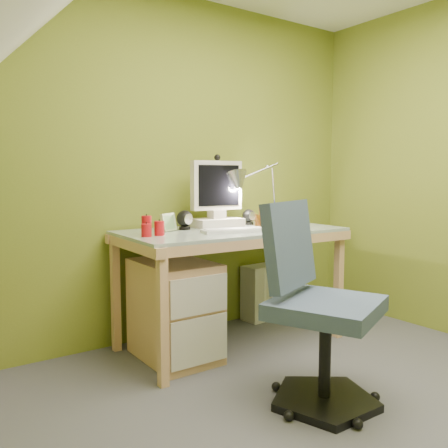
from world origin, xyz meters
TOP-DOWN VIEW (x-y plane):
  - floor at (0.00, 0.00)m, footprint 3.20×3.20m
  - wall_back at (0.00, 1.60)m, footprint 3.20×0.01m
  - desk at (0.19, 1.18)m, footprint 1.50×0.78m
  - monitor at (0.19, 1.36)m, footprint 0.42×0.26m
  - speaker_left at (-0.08, 1.34)m, footprint 0.13×0.13m
  - speaker_right at (0.46, 1.34)m, footprint 0.10×0.10m
  - keyboard at (0.11, 1.04)m, footprint 0.44×0.22m
  - mousepad at (0.57, 1.04)m, footprint 0.27×0.22m
  - mouse at (0.57, 1.04)m, footprint 0.11×0.08m
  - amber_tumbler at (0.37, 1.10)m, footprint 0.09×0.09m
  - candle_cluster at (-0.41, 1.19)m, footprint 0.18×0.17m
  - photo_frame_red at (0.61, 1.30)m, footprint 0.14×0.04m
  - photo_frame_blue at (0.75, 1.34)m, footprint 0.12×0.09m
  - photo_frame_green at (-0.21, 1.32)m, footprint 0.13×0.08m
  - desk_lamp at (0.64, 1.36)m, footprint 0.64×0.37m
  - task_chair at (0.06, 0.21)m, footprint 0.76×0.76m
  - radiator at (0.78, 1.50)m, footprint 0.45×0.21m

SIDE VIEW (x-z plane):
  - floor at x=0.00m, z-range -0.01..0.00m
  - radiator at x=0.78m, z-range 0.00..0.44m
  - desk at x=0.19m, z-range 0.00..0.79m
  - task_chair at x=0.06m, z-range 0.00..1.04m
  - mousepad at x=0.57m, z-range 0.79..0.79m
  - keyboard at x=0.11m, z-range 0.79..0.81m
  - mouse at x=0.57m, z-range 0.79..0.82m
  - amber_tumbler at x=0.37m, z-range 0.79..0.89m
  - photo_frame_blue at x=0.75m, z-range 0.79..0.90m
  - speaker_right at x=0.46m, z-range 0.79..0.90m
  - photo_frame_red at x=0.61m, z-range 0.79..0.90m
  - candle_cluster at x=-0.41m, z-range 0.79..0.90m
  - photo_frame_green at x=-0.21m, z-range 0.79..0.90m
  - speaker_left at x=-0.08m, z-range 0.79..0.92m
  - monitor at x=0.19m, z-range 0.79..1.35m
  - desk_lamp at x=0.64m, z-range 0.79..1.43m
  - wall_back at x=0.00m, z-range 0.00..2.40m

